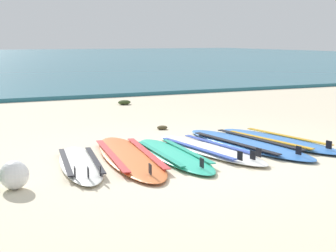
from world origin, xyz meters
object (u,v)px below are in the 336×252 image
object	(u,v)px
surfboard_1	(129,156)
surfboard_4	(246,144)
surfboard_0	(80,164)
surfboard_2	(173,155)
surfboard_5	(278,140)
beach_ball	(14,175)
surfboard_3	(209,149)

from	to	relation	value
surfboard_1	surfboard_4	bearing A→B (deg)	1.49
surfboard_0	surfboard_1	size ratio (longest dim) A/B	0.76
surfboard_2	surfboard_4	world-z (taller)	same
surfboard_4	surfboard_5	bearing A→B (deg)	-0.11
surfboard_1	beach_ball	xyz separation A→B (m)	(-1.50, -0.73, 0.11)
surfboard_2	surfboard_0	bearing A→B (deg)	178.32
surfboard_4	surfboard_5	world-z (taller)	same
surfboard_1	surfboard_4	distance (m)	1.79
surfboard_1	beach_ball	distance (m)	1.67
surfboard_2	surfboard_3	bearing A→B (deg)	10.28
surfboard_1	surfboard_3	size ratio (longest dim) A/B	1.14
surfboard_0	surfboard_5	world-z (taller)	same
surfboard_0	surfboard_2	size ratio (longest dim) A/B	0.92
surfboard_1	surfboard_3	distance (m)	1.13
surfboard_5	surfboard_1	bearing A→B (deg)	-178.89
surfboard_0	surfboard_1	distance (m)	0.67
surfboard_2	surfboard_3	xyz separation A→B (m)	(0.58, 0.10, 0.00)
surfboard_4	beach_ball	world-z (taller)	beach_ball
surfboard_4	beach_ball	distance (m)	3.39
surfboard_1	surfboard_2	distance (m)	0.57
surfboard_3	surfboard_5	distance (m)	1.22
surfboard_2	beach_ball	xyz separation A→B (m)	(-2.05, -0.58, 0.11)
surfboard_3	beach_ball	world-z (taller)	beach_ball
beach_ball	surfboard_3	bearing A→B (deg)	14.56
surfboard_0	surfboard_3	distance (m)	1.79
surfboard_0	surfboard_3	world-z (taller)	same
surfboard_0	surfboard_4	xyz separation A→B (m)	(2.46, 0.16, -0.00)
surfboard_1	surfboard_3	bearing A→B (deg)	-2.42
surfboard_4	surfboard_3	bearing A→B (deg)	-171.95
surfboard_1	surfboard_4	xyz separation A→B (m)	(1.79, 0.05, 0.00)
surfboard_1	surfboard_2	size ratio (longest dim) A/B	1.22
surfboard_3	surfboard_5	xyz separation A→B (m)	(1.22, 0.09, -0.00)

